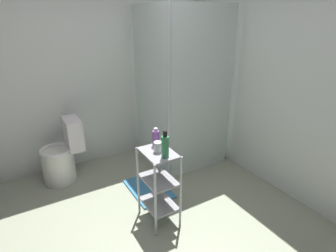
{
  "coord_description": "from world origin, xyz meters",
  "views": [
    {
      "loc": [
        1.59,
        -0.63,
        1.85
      ],
      "look_at": [
        -0.5,
        0.59,
        0.87
      ],
      "focal_mm": 28.71,
      "sensor_mm": 36.0,
      "label": 1
    }
  ],
  "objects": [
    {
      "name": "shower_stall",
      "position": [
        -1.21,
        1.17,
        0.46
      ],
      "size": [
        0.92,
        0.92,
        2.0
      ],
      "color": "white",
      "rests_on": "ground_plane"
    },
    {
      "name": "conditioner_bottle_purple",
      "position": [
        -0.41,
        0.41,
        0.82
      ],
      "size": [
        0.07,
        0.07,
        0.17
      ],
      "color": "#8A50A2",
      "rests_on": "storage_cart"
    },
    {
      "name": "bath_mat",
      "position": [
        -0.77,
        0.5,
        0.01
      ],
      "size": [
        0.6,
        0.4,
        0.02
      ],
      "primitive_type": "cube",
      "color": "teal",
      "rests_on": "ground_plane"
    },
    {
      "name": "wall_left",
      "position": [
        -1.85,
        0.0,
        1.25
      ],
      "size": [
        0.1,
        4.2,
        2.5
      ],
      "primitive_type": "cube",
      "color": "silver",
      "rests_on": "ground_plane"
    },
    {
      "name": "body_wash_bottle_green",
      "position": [
        -0.17,
        0.38,
        0.85
      ],
      "size": [
        0.06,
        0.06,
        0.24
      ],
      "color": "#358D58",
      "rests_on": "storage_cart"
    },
    {
      "name": "rinse_cup",
      "position": [
        -0.29,
        0.37,
        0.79
      ],
      "size": [
        0.07,
        0.07,
        0.09
      ],
      "primitive_type": "cylinder",
      "color": "silver",
      "rests_on": "storage_cart"
    },
    {
      "name": "storage_cart",
      "position": [
        -0.29,
        0.37,
        0.44
      ],
      "size": [
        0.38,
        0.28,
        0.74
      ],
      "color": "silver",
      "rests_on": "ground_plane"
    },
    {
      "name": "toilet",
      "position": [
        -1.48,
        -0.29,
        0.31
      ],
      "size": [
        0.37,
        0.49,
        0.76
      ],
      "color": "white",
      "rests_on": "ground_plane"
    },
    {
      "name": "wall_back",
      "position": [
        0.01,
        1.85,
        1.25
      ],
      "size": [
        4.2,
        0.14,
        2.5
      ],
      "color": "silver",
      "rests_on": "ground_plane"
    }
  ]
}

